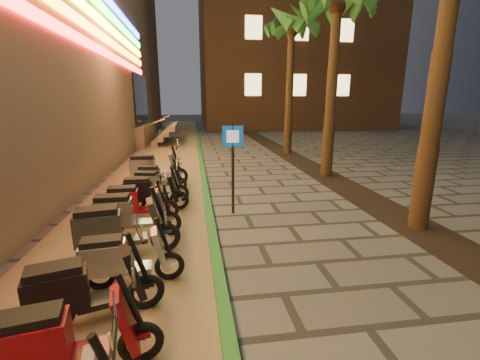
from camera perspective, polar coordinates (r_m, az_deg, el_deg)
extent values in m
plane|color=#474442|center=(4.96, 7.83, -19.49)|extent=(120.00, 120.00, 0.00)
cube|color=#8C7251|center=(14.29, -13.72, 2.62)|extent=(3.40, 60.00, 0.01)
cube|color=#296F2A|center=(14.22, -6.89, 3.05)|extent=(0.18, 60.00, 0.10)
cube|color=black|center=(10.53, 19.26, -1.75)|extent=(1.20, 40.00, 0.02)
cube|color=black|center=(22.20, -17.19, 13.60)|extent=(0.08, 5.00, 3.00)
cube|color=gray|center=(22.69, -21.95, 7.63)|extent=(5.00, 6.00, 1.20)
cube|color=#FF1414|center=(10.62, -28.11, 22.08)|extent=(0.06, 26.00, 0.28)
cube|color=orange|center=(10.72, -28.48, 24.96)|extent=(0.06, 26.00, 0.28)
cube|color=gray|center=(22.23, -14.27, 6.93)|extent=(0.35, 5.00, 0.30)
cube|color=gray|center=(22.16, -13.41, 7.74)|extent=(0.35, 5.00, 0.30)
cube|color=gray|center=(22.11, -12.54, 8.55)|extent=(0.35, 5.00, 0.30)
cube|color=gray|center=(22.06, -11.66, 9.37)|extent=(0.35, 5.00, 0.30)
cylinder|color=silver|center=(20.19, -16.15, 9.27)|extent=(2.09, 0.06, 0.81)
cylinder|color=silver|center=(24.15, -14.92, 10.04)|extent=(2.09, 0.06, 0.81)
cube|color=brown|center=(38.64, 8.30, 28.53)|extent=(18.00, 16.00, 25.00)
cube|color=#F4D986|center=(28.44, 2.35, 16.57)|extent=(1.40, 0.06, 1.80)
cube|color=#F4D986|center=(29.44, 10.34, 16.27)|extent=(1.40, 0.06, 1.80)
cube|color=#F4D986|center=(30.93, 17.66, 15.74)|extent=(1.40, 0.06, 1.80)
cube|color=#F4D986|center=(28.99, 2.45, 25.49)|extent=(1.40, 0.06, 1.80)
cube|color=#F4D986|center=(29.98, 10.76, 24.89)|extent=(1.40, 0.06, 1.80)
cube|color=#F4D986|center=(31.44, 18.32, 23.94)|extent=(1.40, 0.06, 1.80)
cylinder|color=#472D19|center=(7.67, 31.41, 11.99)|extent=(0.40, 0.40, 5.45)
cylinder|color=#472D19|center=(11.98, 15.90, 14.08)|extent=(0.40, 0.40, 5.70)
sphere|color=#472D19|center=(12.34, 16.89, 27.40)|extent=(0.56, 0.56, 0.56)
cone|color=#265B1C|center=(13.29, 15.95, 28.47)|extent=(2.00, 0.93, 1.52)
cylinder|color=#472D19|center=(16.68, 8.76, 14.70)|extent=(0.40, 0.40, 5.95)
sphere|color=#472D19|center=(16.98, 9.17, 24.79)|extent=(0.56, 0.56, 0.56)
cone|color=#265B1C|center=(17.35, 12.35, 25.95)|extent=(0.60, 1.93, 1.52)
cone|color=#265B1C|center=(17.81, 10.95, 25.69)|extent=(1.70, 1.86, 1.52)
cone|color=#265B1C|center=(17.93, 8.84, 25.69)|extent=(2.00, 0.93, 1.52)
cone|color=#265B1C|center=(17.68, 6.89, 25.92)|extent=(1.97, 1.48, 1.52)
cone|color=#265B1C|center=(17.14, 5.94, 26.32)|extent=(1.22, 2.02, 1.52)
cone|color=#265B1C|center=(16.57, 6.51, 26.75)|extent=(1.22, 2.02, 1.52)
cone|color=#265B1C|center=(16.23, 8.47, 26.96)|extent=(1.97, 1.48, 1.52)
cone|color=#265B1C|center=(16.31, 10.84, 26.81)|extent=(2.00, 0.93, 1.52)
cone|color=#265B1C|center=(16.75, 12.36, 26.39)|extent=(1.70, 1.86, 1.52)
cylinder|color=black|center=(7.72, -1.27, 1.88)|extent=(0.07, 0.07, 2.22)
cube|color=#0D49AD|center=(7.57, -1.30, 7.77)|extent=(0.49, 0.06, 0.49)
cube|color=white|center=(7.54, -1.29, 7.75)|extent=(0.28, 0.04, 0.28)
cylinder|color=black|center=(2.72, -21.49, -24.32)|extent=(0.13, 0.56, 0.04)
torus|color=black|center=(3.94, -17.17, -25.91)|extent=(0.49, 0.19, 0.48)
cylinder|color=silver|center=(3.94, -17.17, -25.91)|extent=(0.15, 0.12, 0.13)
cube|color=maroon|center=(3.95, -25.77, -25.94)|extent=(0.56, 0.41, 0.07)
cube|color=maroon|center=(3.89, -33.12, -23.26)|extent=(0.71, 0.48, 0.47)
cube|color=black|center=(3.75, -33.70, -19.91)|extent=(0.62, 0.41, 0.11)
cube|color=maroon|center=(3.75, -19.69, -22.34)|extent=(0.32, 0.41, 0.65)
cylinder|color=black|center=(3.64, -18.86, -19.88)|extent=(0.26, 0.11, 0.69)
cylinder|color=black|center=(3.49, -18.47, -15.73)|extent=(0.15, 0.54, 0.04)
cube|color=maroon|center=(3.87, -17.30, -24.64)|extent=(0.23, 0.17, 0.06)
torus|color=black|center=(4.70, -30.29, -19.91)|extent=(0.51, 0.24, 0.50)
cylinder|color=silver|center=(4.70, -30.29, -19.91)|extent=(0.16, 0.13, 0.13)
torus|color=black|center=(4.69, -16.38, -18.52)|extent=(0.51, 0.24, 0.50)
cylinder|color=silver|center=(4.69, -16.38, -18.52)|extent=(0.16, 0.13, 0.13)
cube|color=black|center=(4.64, -23.49, -18.96)|extent=(0.60, 0.47, 0.08)
cube|color=black|center=(4.55, -29.73, -16.89)|extent=(0.75, 0.55, 0.48)
cube|color=black|center=(4.42, -30.18, -13.74)|extent=(0.66, 0.47, 0.12)
cube|color=black|center=(4.51, -18.42, -15.23)|extent=(0.36, 0.44, 0.68)
cylinder|color=black|center=(4.43, -17.73, -12.94)|extent=(0.27, 0.14, 0.71)
cylinder|color=black|center=(4.31, -17.40, -9.18)|extent=(0.20, 0.55, 0.04)
cube|color=black|center=(4.63, -16.48, -17.31)|extent=(0.24, 0.19, 0.06)
torus|color=black|center=(5.33, -23.64, -15.21)|extent=(0.47, 0.14, 0.47)
cylinder|color=silver|center=(5.33, -23.64, -15.21)|extent=(0.14, 0.10, 0.13)
torus|color=black|center=(5.25, -12.41, -14.71)|extent=(0.47, 0.14, 0.47)
cylinder|color=silver|center=(5.25, -12.41, -14.71)|extent=(0.14, 0.10, 0.13)
cube|color=silver|center=(5.25, -18.19, -14.69)|extent=(0.53, 0.36, 0.07)
cube|color=silver|center=(5.20, -23.12, -12.68)|extent=(0.66, 0.41, 0.45)
cube|color=black|center=(5.09, -23.40, -10.06)|extent=(0.59, 0.35, 0.11)
cube|color=silver|center=(5.11, -14.02, -11.81)|extent=(0.28, 0.38, 0.63)
cylinder|color=black|center=(5.04, -13.42, -9.93)|extent=(0.25, 0.09, 0.66)
cylinder|color=black|center=(4.93, -13.09, -6.84)|extent=(0.10, 0.52, 0.04)
cube|color=silver|center=(5.20, -12.47, -13.67)|extent=(0.21, 0.15, 0.05)
torus|color=black|center=(6.18, -24.43, -10.66)|extent=(0.57, 0.20, 0.56)
cylinder|color=silver|center=(6.18, -24.43, -10.66)|extent=(0.17, 0.13, 0.15)
torus|color=black|center=(6.15, -13.10, -9.84)|extent=(0.57, 0.20, 0.56)
cylinder|color=silver|center=(6.15, -13.10, -9.84)|extent=(0.17, 0.13, 0.15)
cube|color=#242729|center=(6.12, -18.90, -9.94)|extent=(0.65, 0.46, 0.09)
cube|color=#242729|center=(6.06, -23.91, -7.93)|extent=(0.81, 0.53, 0.54)
cube|color=black|center=(5.95, -24.21, -5.14)|extent=(0.72, 0.46, 0.13)
cube|color=#242729|center=(6.01, -14.72, -6.78)|extent=(0.36, 0.47, 0.75)
cylinder|color=black|center=(5.94, -14.13, -4.78)|extent=(0.30, 0.13, 0.79)
cylinder|color=black|center=(5.85, -13.80, -1.55)|extent=(0.16, 0.62, 0.05)
cube|color=#242729|center=(6.10, -13.17, -8.74)|extent=(0.26, 0.19, 0.06)
torus|color=black|center=(6.99, -22.05, -7.70)|extent=(0.53, 0.12, 0.53)
cylinder|color=silver|center=(6.99, -22.05, -7.70)|extent=(0.15, 0.11, 0.14)
torus|color=black|center=(6.84, -12.58, -7.46)|extent=(0.53, 0.12, 0.53)
cylinder|color=silver|center=(6.84, -12.58, -7.46)|extent=(0.15, 0.11, 0.14)
cube|color=#999AA0|center=(6.88, -17.48, -7.29)|extent=(0.57, 0.36, 0.08)
cube|color=#999AA0|center=(6.88, -21.61, -5.39)|extent=(0.73, 0.41, 0.51)
cube|color=black|center=(6.79, -21.83, -3.03)|extent=(0.64, 0.35, 0.12)
cube|color=#999AA0|center=(6.73, -13.95, -4.75)|extent=(0.28, 0.42, 0.72)
cylinder|color=black|center=(6.66, -13.44, -3.07)|extent=(0.28, 0.08, 0.75)
cylinder|color=black|center=(6.57, -13.16, -0.33)|extent=(0.06, 0.59, 0.04)
cube|color=#999AA0|center=(6.80, -12.64, -6.50)|extent=(0.23, 0.15, 0.06)
torus|color=black|center=(7.80, -20.48, -5.48)|extent=(0.50, 0.12, 0.49)
cylinder|color=silver|center=(7.80, -20.48, -5.48)|extent=(0.14, 0.10, 0.13)
torus|color=black|center=(7.70, -12.61, -5.15)|extent=(0.50, 0.12, 0.49)
cylinder|color=silver|center=(7.70, -12.61, -5.15)|extent=(0.14, 0.10, 0.13)
cube|color=maroon|center=(7.72, -16.66, -5.06)|extent=(0.54, 0.35, 0.08)
cube|color=maroon|center=(7.70, -20.10, -3.52)|extent=(0.69, 0.40, 0.48)
cube|color=black|center=(7.63, -20.27, -1.54)|extent=(0.61, 0.34, 0.11)
cube|color=maroon|center=(7.60, -13.74, -2.90)|extent=(0.28, 0.39, 0.67)
cylinder|color=black|center=(7.55, -13.32, -1.49)|extent=(0.26, 0.08, 0.70)
cylinder|color=black|center=(7.47, -13.09, 0.77)|extent=(0.07, 0.55, 0.04)
cube|color=maroon|center=(7.66, -12.66, -4.35)|extent=(0.22, 0.15, 0.06)
torus|color=black|center=(8.46, -18.09, -3.74)|extent=(0.50, 0.10, 0.50)
cylinder|color=silver|center=(8.46, -18.09, -3.74)|extent=(0.13, 0.10, 0.13)
torus|color=black|center=(8.35, -10.78, -3.52)|extent=(0.50, 0.10, 0.50)
cylinder|color=silver|center=(8.35, -10.78, -3.52)|extent=(0.13, 0.10, 0.13)
cube|color=black|center=(8.38, -14.54, -3.39)|extent=(0.53, 0.33, 0.08)
cube|color=black|center=(8.37, -17.71, -1.91)|extent=(0.67, 0.37, 0.48)
cube|color=black|center=(8.30, -17.86, -0.05)|extent=(0.60, 0.31, 0.12)
cube|color=black|center=(8.26, -11.81, -1.39)|extent=(0.26, 0.39, 0.68)
cylinder|color=black|center=(8.21, -11.41, -0.08)|extent=(0.26, 0.07, 0.71)
cylinder|color=black|center=(8.14, -11.18, 2.03)|extent=(0.04, 0.56, 0.04)
cube|color=black|center=(8.31, -10.81, -2.77)|extent=(0.21, 0.14, 0.06)
torus|color=black|center=(9.34, -16.55, -2.06)|extent=(0.48, 0.20, 0.47)
cylinder|color=silver|center=(9.34, -16.55, -2.06)|extent=(0.14, 0.12, 0.13)
torus|color=black|center=(9.02, -10.50, -2.27)|extent=(0.48, 0.20, 0.47)
cylinder|color=silver|center=(9.02, -10.50, -2.27)|extent=(0.14, 0.12, 0.13)
cube|color=#BCBCC0|center=(9.16, -13.64, -1.94)|extent=(0.56, 0.41, 0.07)
cube|color=#BCBCC0|center=(9.25, -16.24, -0.51)|extent=(0.70, 0.48, 0.45)
cube|color=black|center=(9.19, -16.35, 1.09)|extent=(0.62, 0.41, 0.11)
cube|color=#BCBCC0|center=(8.98, -11.37, -0.35)|extent=(0.32, 0.41, 0.64)
cylinder|color=black|center=(8.92, -11.04, 0.78)|extent=(0.26, 0.12, 0.67)
cylinder|color=black|center=(8.84, -10.84, 2.61)|extent=(0.16, 0.52, 0.04)
cube|color=#BCBCC0|center=(8.99, -10.53, -1.60)|extent=(0.22, 0.17, 0.05)
torus|color=black|center=(10.21, -16.19, -0.73)|extent=(0.47, 0.14, 0.46)
cylinder|color=silver|center=(10.21, -16.19, -0.73)|extent=(0.13, 0.10, 0.12)
torus|color=black|center=(10.00, -10.72, -0.71)|extent=(0.47, 0.14, 0.46)
cylinder|color=silver|center=(10.00, -10.72, -0.71)|extent=(0.13, 0.10, 0.12)
cube|color=#222527|center=(10.09, -13.54, -0.53)|extent=(0.52, 0.36, 0.07)
cube|color=#222527|center=(10.13, -15.90, 0.67)|extent=(0.65, 0.41, 0.44)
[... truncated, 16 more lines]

